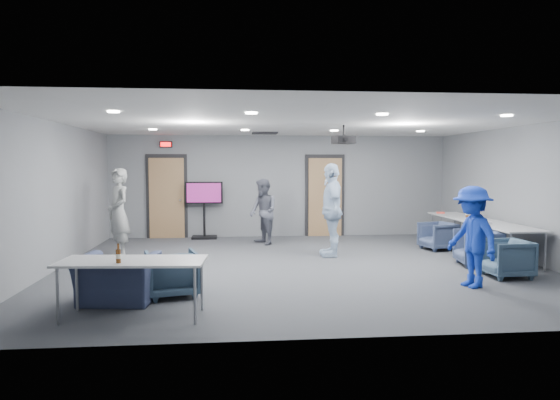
{
  "coord_description": "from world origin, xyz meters",
  "views": [
    {
      "loc": [
        -1.29,
        -9.3,
        1.91
      ],
      "look_at": [
        -0.32,
        0.82,
        1.2
      ],
      "focal_mm": 32.0,
      "sensor_mm": 36.0,
      "label": 1
    }
  ],
  "objects": [
    {
      "name": "chair_front_a",
      "position": [
        -2.18,
        -2.0,
        0.33
      ],
      "size": [
        0.87,
        0.89,
        0.66
      ],
      "primitive_type": "imported",
      "rotation": [
        0.0,
        0.0,
        3.4
      ],
      "color": "#374B5F",
      "rests_on": "floor"
    },
    {
      "name": "chair_right_b",
      "position": [
        3.35,
        -0.32,
        0.34
      ],
      "size": [
        0.85,
        0.83,
        0.69
      ],
      "primitive_type": "imported",
      "rotation": [
        0.0,
        0.0,
        -1.71
      ],
      "color": "#3A4765",
      "rests_on": "floor"
    },
    {
      "name": "wall_front",
      "position": [
        0.0,
        -4.0,
        1.35
      ],
      "size": [
        9.0,
        0.02,
        2.7
      ],
      "primitive_type": "cube",
      "color": "slate",
      "rests_on": "floor"
    },
    {
      "name": "person_a",
      "position": [
        -3.64,
        1.24,
        0.92
      ],
      "size": [
        0.74,
        0.81,
        1.85
      ],
      "primitive_type": "imported",
      "rotation": [
        0.0,
        0.0,
        -0.99
      ],
      "color": "#969997",
      "rests_on": "floor"
    },
    {
      "name": "table_right_a",
      "position": [
        4.0,
        1.91,
        0.69
      ],
      "size": [
        0.76,
        1.82,
        0.73
      ],
      "rotation": [
        0.0,
        0.0,
        1.57
      ],
      "color": "#ADAFB1",
      "rests_on": "floor"
    },
    {
      "name": "ceiling",
      "position": [
        0.0,
        0.0,
        2.7
      ],
      "size": [
        9.0,
        9.0,
        0.0
      ],
      "primitive_type": "plane",
      "rotation": [
        3.14,
        0.0,
        0.0
      ],
      "color": "silver",
      "rests_on": "wall_back"
    },
    {
      "name": "wrapper",
      "position": [
        3.76,
        0.22,
        0.75
      ],
      "size": [
        0.22,
        0.15,
        0.05
      ],
      "primitive_type": "cube",
      "rotation": [
        0.0,
        0.0,
        0.01
      ],
      "color": "silver",
      "rests_on": "table_right_b"
    },
    {
      "name": "person_c",
      "position": [
        0.78,
        0.97,
        0.98
      ],
      "size": [
        0.53,
        1.16,
        1.95
      ],
      "primitive_type": "imported",
      "rotation": [
        0.0,
        0.0,
        -1.62
      ],
      "color": "silver",
      "rests_on": "floor"
    },
    {
      "name": "hvac_diffuser",
      "position": [
        -0.5,
        2.8,
        2.69
      ],
      "size": [
        0.6,
        0.6,
        0.03
      ],
      "primitive_type": "cube",
      "color": "black",
      "rests_on": "ceiling"
    },
    {
      "name": "chair_right_a",
      "position": [
        3.33,
        1.49,
        0.31
      ],
      "size": [
        0.81,
        0.8,
        0.63
      ],
      "primitive_type": "imported",
      "rotation": [
        0.0,
        0.0,
        -1.36
      ],
      "color": "#3D4A69",
      "rests_on": "floor"
    },
    {
      "name": "wall_right",
      "position": [
        4.5,
        0.0,
        1.35
      ],
      "size": [
        0.02,
        8.0,
        2.7
      ],
      "primitive_type": "cube",
      "color": "slate",
      "rests_on": "floor"
    },
    {
      "name": "person_b",
      "position": [
        -0.55,
        2.62,
        0.8
      ],
      "size": [
        0.86,
        0.95,
        1.59
      ],
      "primitive_type": "imported",
      "rotation": [
        0.0,
        0.0,
        -1.16
      ],
      "color": "slate",
      "rests_on": "floor"
    },
    {
      "name": "exit_sign",
      "position": [
        -3.0,
        3.93,
        2.45
      ],
      "size": [
        0.32,
        0.08,
        0.16
      ],
      "color": "black",
      "rests_on": "wall_back"
    },
    {
      "name": "wall_back",
      "position": [
        0.0,
        4.0,
        1.35
      ],
      "size": [
        9.0,
        0.02,
        2.7
      ],
      "primitive_type": "cube",
      "color": "slate",
      "rests_on": "floor"
    },
    {
      "name": "wall_left",
      "position": [
        -4.5,
        0.0,
        1.35
      ],
      "size": [
        0.02,
        8.0,
        2.7
      ],
      "primitive_type": "cube",
      "color": "slate",
      "rests_on": "floor"
    },
    {
      "name": "table_right_b",
      "position": [
        4.0,
        0.01,
        0.69
      ],
      "size": [
        0.82,
        1.97,
        0.73
      ],
      "rotation": [
        0.0,
        0.0,
        1.57
      ],
      "color": "#ADAFB1",
      "rests_on": "floor"
    },
    {
      "name": "projector",
      "position": [
        0.86,
        0.23,
        2.4
      ],
      "size": [
        0.45,
        0.41,
        0.37
      ],
      "rotation": [
        0.0,
        0.0,
        0.21
      ],
      "color": "black",
      "rests_on": "ceiling"
    },
    {
      "name": "downlights",
      "position": [
        0.0,
        0.0,
        2.68
      ],
      "size": [
        6.18,
        3.78,
        0.02
      ],
      "color": "white",
      "rests_on": "ceiling"
    },
    {
      "name": "snack_box",
      "position": [
        3.78,
        2.41,
        0.75
      ],
      "size": [
        0.2,
        0.16,
        0.04
      ],
      "primitive_type": "cube",
      "rotation": [
        0.0,
        0.0,
        -0.23
      ],
      "color": "#E34638",
      "rests_on": "table_right_a"
    },
    {
      "name": "person_d",
      "position": [
        2.44,
        -1.9,
        0.79
      ],
      "size": [
        0.8,
        1.13,
        1.59
      ],
      "primitive_type": "imported",
      "rotation": [
        0.0,
        0.0,
        -1.35
      ],
      "color": "#1B39B3",
      "rests_on": "floor"
    },
    {
      "name": "door_right",
      "position": [
        1.2,
        3.95,
        1.07
      ],
      "size": [
        1.06,
        0.17,
        2.24
      ],
      "color": "black",
      "rests_on": "wall_back"
    },
    {
      "name": "table_front_left",
      "position": [
        -2.54,
        -3.0,
        0.68
      ],
      "size": [
        1.85,
        0.89,
        0.73
      ],
      "rotation": [
        0.0,
        0.0,
        -0.08
      ],
      "color": "#ADAFB1",
      "rests_on": "floor"
    },
    {
      "name": "bottle_front",
      "position": [
        -2.67,
        -3.18,
        0.82
      ],
      "size": [
        0.06,
        0.06,
        0.24
      ],
      "color": "#623410",
      "rests_on": "table_front_left"
    },
    {
      "name": "chair_right_c",
      "position": [
        3.35,
        -1.31,
        0.33
      ],
      "size": [
        0.73,
        0.71,
        0.65
      ],
      "primitive_type": "imported",
      "rotation": [
        0.0,
        0.0,
        -1.54
      ],
      "color": "#3D5369",
      "rests_on": "floor"
    },
    {
      "name": "tv_stand",
      "position": [
        -2.02,
        3.75,
        0.84
      ],
      "size": [
        0.97,
        0.46,
        1.48
      ],
      "color": "black",
      "rests_on": "floor"
    },
    {
      "name": "chair_front_b",
      "position": [
        -2.89,
        -2.29,
        0.33
      ],
      "size": [
        1.12,
        1.01,
        0.66
      ],
      "primitive_type": "imported",
      "rotation": [
        0.0,
        0.0,
        3.01
      ],
      "color": "#343C5A",
      "rests_on": "floor"
    },
    {
      "name": "door_left",
      "position": [
        -3.0,
        3.95,
        1.07
      ],
      "size": [
        1.06,
        0.17,
        2.24
      ],
      "color": "black",
      "rests_on": "wall_back"
    },
    {
      "name": "floor",
      "position": [
        0.0,
        0.0,
        0.0
      ],
      "size": [
        9.0,
        9.0,
        0.0
      ],
      "primitive_type": "plane",
      "color": "#3E4046",
      "rests_on": "ground"
    },
    {
      "name": "bottle_right",
      "position": [
        3.99,
        1.44,
        0.83
      ],
      "size": [
        0.07,
        0.07,
        0.26
      ],
      "color": "#623410",
      "rests_on": "table_right_a"
    }
  ]
}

